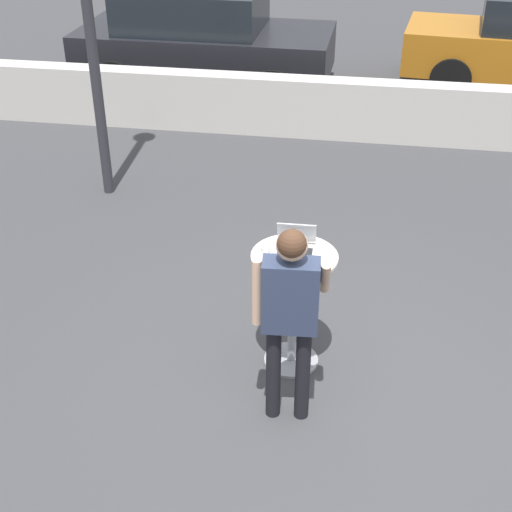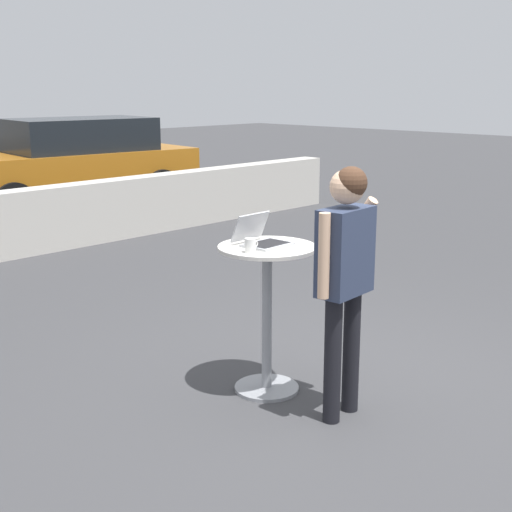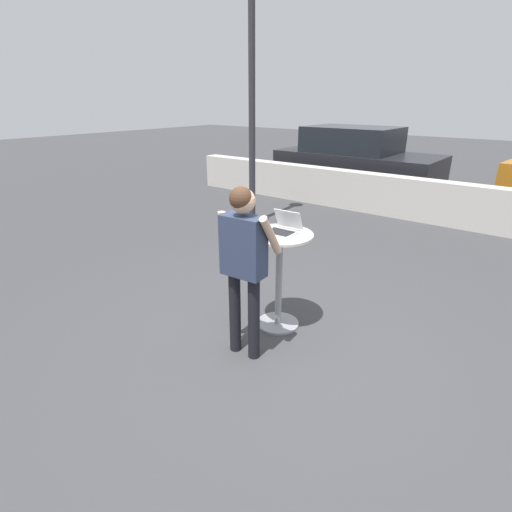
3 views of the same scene
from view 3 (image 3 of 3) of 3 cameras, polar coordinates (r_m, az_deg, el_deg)
The scene contains 8 objects.
ground_plane at distance 3.94m, azimuth 3.43°, elevation -14.13°, with size 50.00×50.00×0.00m, color #3D3D3F.
pavement_kerb at distance 8.55m, azimuth 25.12°, elevation 6.87°, with size 12.31×0.35×0.82m.
cafe_table at distance 4.12m, azimuth 3.32°, elevation -1.74°, with size 0.67×0.67×1.04m.
laptop at distance 4.01m, azimuth 3.84°, elevation 4.01°, with size 0.31×0.33×0.21m.
coffee_mug at distance 4.04m, azimuth 0.47°, elevation 4.27°, with size 0.11×0.07×0.09m.
standing_person at distance 3.49m, azimuth -1.81°, elevation 0.30°, with size 0.54×0.38×1.63m.
parked_car_further_down at distance 10.97m, azimuth 14.05°, elevation 13.31°, with size 4.12×2.03×1.62m.
street_lamp at distance 7.64m, azimuth -0.62°, elevation 29.36°, with size 0.32×0.32×5.29m.
Camera 3 is at (1.78, -2.65, 2.30)m, focal length 28.00 mm.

